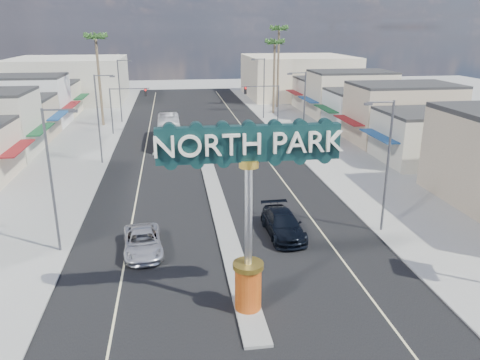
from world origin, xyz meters
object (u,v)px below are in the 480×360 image
object	(u,v)px
traffic_signal_left	(125,102)
traffic_signal_right	(265,98)
streetlight_r_far	(263,85)
palm_right_mid	(275,46)
palm_right_far	(279,33)
streetlight_l_far	(121,88)
suv_left	(143,242)
streetlight_l_mid	(100,115)
car_parked_right	(274,135)
streetlight_l_near	(53,174)
gateway_sign	(249,198)
streetlight_r_near	(386,160)
palm_left_far	(96,42)
streetlight_r_mid	(303,110)
city_bus	(169,131)
suv_right	(283,224)

from	to	relation	value
traffic_signal_left	traffic_signal_right	size ratio (longest dim) A/B	1.00
traffic_signal_right	streetlight_r_far	world-z (taller)	streetlight_r_far
palm_right_mid	palm_right_far	size ratio (longest dim) A/B	0.86
traffic_signal_right	streetlight_l_far	size ratio (longest dim) A/B	0.67
suv_left	streetlight_l_far	bearing A→B (deg)	91.39
streetlight_l_mid	car_parked_right	size ratio (longest dim) A/B	1.70
suv_left	car_parked_right	xyz separation A→B (m)	(14.46, 27.80, 0.17)
streetlight_l_near	car_parked_right	size ratio (longest dim) A/B	1.70
gateway_sign	streetlight_l_far	distance (m)	51.10
streetlight_r_near	palm_right_far	xyz separation A→B (m)	(4.57, 52.00, 7.32)
palm_right_mid	suv_left	xyz separation A→B (m)	(-18.46, -46.82, -9.91)
gateway_sign	palm_right_far	xyz separation A→B (m)	(15.00, 60.02, 6.46)
traffic_signal_right	palm_right_far	distance (m)	20.59
palm_left_far	car_parked_right	size ratio (longest dim) A/B	2.48
traffic_signal_right	streetlight_l_near	bearing A→B (deg)	-119.99
traffic_signal_left	palm_left_far	size ratio (longest dim) A/B	0.46
streetlight_l_far	car_parked_right	world-z (taller)	streetlight_l_far
streetlight_l_far	suv_left	distance (m)	43.33
palm_right_mid	traffic_signal_left	bearing A→B (deg)	-151.58
streetlight_l_mid	palm_left_far	distance (m)	21.16
streetlight_l_near	streetlight_r_near	xyz separation A→B (m)	(20.87, 0.00, 0.00)
streetlight_l_far	streetlight_r_near	xyz separation A→B (m)	(20.87, -42.00, 0.00)
streetlight_r_near	car_parked_right	bearing A→B (deg)	93.04
palm_right_far	streetlight_l_mid	bearing A→B (deg)	-128.48
streetlight_r_mid	palm_right_far	size ratio (longest dim) A/B	0.64
palm_right_mid	city_bus	bearing A→B (deg)	-133.15
traffic_signal_left	suv_right	distance (m)	36.18
traffic_signal_right	car_parked_right	xyz separation A→B (m)	(-0.18, -7.02, -3.40)
palm_left_far	palm_right_far	world-z (taller)	palm_right_far
car_parked_right	streetlight_l_mid	bearing A→B (deg)	-159.23
traffic_signal_right	streetlight_r_mid	world-z (taller)	streetlight_r_mid
suv_left	city_bus	xyz separation A→B (m)	(1.72, 28.97, 0.83)
streetlight_l_near	palm_left_far	distance (m)	40.59
streetlight_l_far	car_parked_right	xyz separation A→B (m)	(19.43, -15.02, -4.20)
streetlight_r_mid	palm_right_far	bearing A→B (deg)	81.88
streetlight_r_near	streetlight_l_near	bearing A→B (deg)	180.00
palm_right_far	streetlight_r_mid	bearing A→B (deg)	-98.12
streetlight_r_far	city_bus	size ratio (longest dim) A/B	0.82
streetlight_r_mid	palm_right_mid	distance (m)	26.71
gateway_sign	streetlight_r_mid	world-z (taller)	gateway_sign
streetlight_r_near	streetlight_l_far	bearing A→B (deg)	116.42
traffic_signal_left	palm_right_mid	bearing A→B (deg)	28.42
streetlight_r_far	palm_right_far	size ratio (longest dim) A/B	0.64
streetlight_r_near	streetlight_r_far	bearing A→B (deg)	90.00
streetlight_l_near	streetlight_r_far	distance (m)	46.90
streetlight_r_mid	streetlight_r_far	bearing A→B (deg)	90.00
traffic_signal_left	palm_right_mid	size ratio (longest dim) A/B	0.50
streetlight_l_near	palm_left_far	world-z (taller)	palm_left_far
suv_right	streetlight_r_mid	bearing A→B (deg)	69.63
streetlight_l_near	palm_right_far	world-z (taller)	palm_right_far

